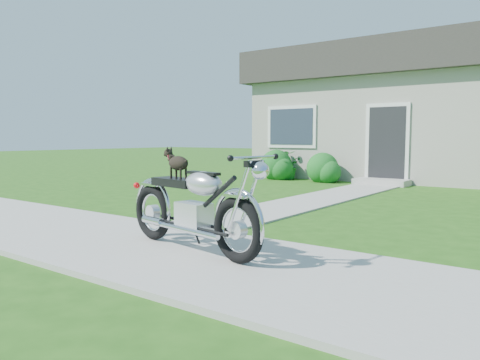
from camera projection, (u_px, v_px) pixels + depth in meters
name	position (u px, v px, depth m)	size (l,w,h in m)	color
ground	(229.00, 264.00, 4.74)	(80.00, 80.00, 0.00)	#235114
sidewalk	(229.00, 262.00, 4.74)	(24.00, 2.20, 0.04)	#9E9B93
walkway	(320.00, 199.00, 9.63)	(1.20, 8.00, 0.03)	#9E9B93
house	(471.00, 108.00, 14.16)	(12.60, 7.03, 4.50)	#ACA89C
shrub_row	(455.00, 173.00, 11.31)	(10.01, 1.06, 1.06)	#195E1E
potted_plant_left	(287.00, 165.00, 14.15)	(0.77, 0.67, 0.85)	#185C1B
motorcycle_with_dog	(193.00, 206.00, 5.08)	(2.21, 0.70, 1.11)	black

